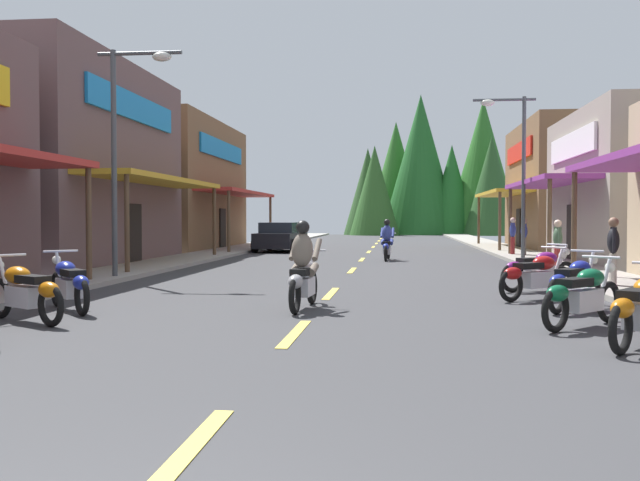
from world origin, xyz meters
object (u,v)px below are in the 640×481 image
Objects in this scene: pedestrian_waiting at (558,243)px; pedestrian_strolling at (513,234)px; motorcycle_parked_left_2 at (25,291)px; motorcycle_parked_right_3 at (575,282)px; streetlamp_right at (514,154)px; rider_cruising_lead at (303,272)px; streetlamp_left at (127,129)px; motorcycle_parked_right_2 at (582,294)px; pedestrian_by_shop at (613,248)px; pedestrian_browsing at (524,235)px; rider_cruising_trailing at (387,243)px; motorcycle_parked_right_5 at (538,269)px; motorcycle_parked_left_3 at (69,283)px; motorcycle_parked_right_4 at (536,275)px; parked_car_curbside at (281,237)px.

pedestrian_strolling reaches higher than pedestrian_waiting.
pedestrian_strolling reaches higher than motorcycle_parked_left_2.
motorcycle_parked_right_3 is at bearing -75.39° from pedestrian_strolling.
rider_cruising_lead is at bearing -112.44° from streetlamp_right.
motorcycle_parked_right_2 is (9.60, -6.92, -3.39)m from streetlamp_left.
motorcycle_parked_left_2 is at bearing 135.91° from motorcycle_parked_right_2.
pedestrian_by_shop reaches higher than pedestrian_browsing.
rider_cruising_trailing is 7.88m from pedestrian_waiting.
rider_cruising_trailing is at bearing -74.34° from motorcycle_parked_left_2.
rider_cruising_lead reaches higher than motorcycle_parked_right_5.
rider_cruising_trailing reaches higher than motorcycle_parked_left_2.
motorcycle_parked_left_3 is at bearing 133.32° from motorcycle_parked_right_3.
motorcycle_parked_left_2 is at bearing -97.55° from pedestrian_strolling.
motorcycle_parked_left_2 is at bearing -136.84° from pedestrian_waiting.
motorcycle_parked_right_3 is 1.10× the size of pedestrian_strolling.
pedestrian_browsing is (0.27, 13.09, -0.02)m from pedestrian_by_shop.
pedestrian_by_shop is 1.00× the size of pedestrian_strolling.
motorcycle_parked_right_4 is at bearing -124.90° from pedestrian_by_shop.
pedestrian_by_shop reaches higher than pedestrian_waiting.
pedestrian_browsing reaches higher than rider_cruising_trailing.
pedestrian_by_shop is (6.39, 4.02, 0.28)m from rider_cruising_lead.
pedestrian_browsing is (0.93, 3.24, -2.98)m from streetlamp_right.
streetlamp_right is at bearing 52.72° from motorcycle_parked_right_5.
parked_car_curbside is at bearing -57.17° from motorcycle_parked_left_2.
pedestrian_browsing is 0.98× the size of pedestrian_strolling.
motorcycle_parked_left_2 is (1.21, -7.33, -3.39)m from streetlamp_left.
motorcycle_parked_left_2 is at bearing -178.28° from motorcycle_parked_right_5.
parked_car_curbside is (-8.35, 23.32, 0.20)m from motorcycle_parked_right_2.
streetlamp_right reaches higher than motorcycle_parked_left_3.
motorcycle_parked_right_4 is at bearing -121.45° from motorcycle_parked_left_2.
motorcycle_parked_left_3 is 16.42m from rider_cruising_trailing.
pedestrian_strolling reaches higher than motorcycle_parked_right_3.
streetlamp_left reaches higher than motorcycle_parked_right_3.
pedestrian_waiting is at bearing 26.01° from motorcycle_parked_right_3.
streetlamp_right is (10.97, 8.58, 0.02)m from streetlamp_left.
parked_car_curbside is at bearing 84.28° from motorcycle_parked_right_5.
motorcycle_parked_left_2 is 23.73m from parked_car_curbside.
motorcycle_parked_left_3 is at bearing -145.42° from pedestrian_by_shop.
rider_cruising_lead is at bearing -173.45° from motorcycle_parked_right_5.
streetlamp_right reaches higher than motorcycle_parked_left_2.
motorcycle_parked_left_2 is at bearing -176.68° from parked_car_curbside.
pedestrian_by_shop reaches higher than rider_cruising_lead.
pedestrian_by_shop is at bearing -116.88° from motorcycle_parked_left_2.
motorcycle_parked_right_5 is (9.97, -1.57, -3.39)m from streetlamp_left.
rider_cruising_lead is 18.36m from pedestrian_browsing.
parked_car_curbside reaches higher than motorcycle_parked_right_3.
streetlamp_right reaches higher than motorcycle_parked_right_5.
motorcycle_parked_right_4 is 0.79× the size of rider_cruising_trailing.
parked_car_curbside is (-10.35, 3.76, -0.26)m from pedestrian_strolling.
motorcycle_parked_right_2 is at bearing -106.69° from rider_cruising_lead.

